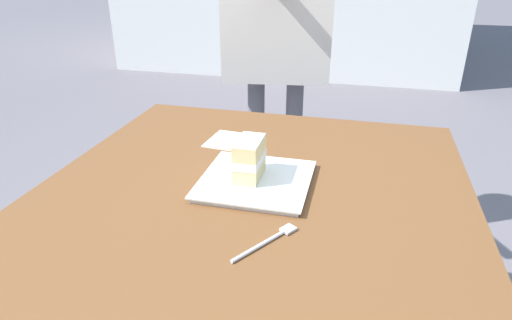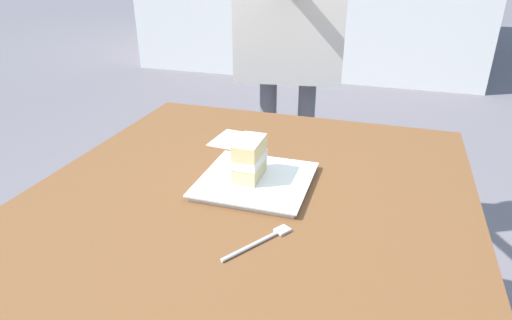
% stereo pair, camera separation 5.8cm
% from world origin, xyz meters
% --- Properties ---
extents(patio_table, '(1.32, 1.05, 0.78)m').
position_xyz_m(patio_table, '(0.00, 0.00, 0.68)').
color(patio_table, brown).
rests_on(patio_table, ground).
extents(dessert_plate, '(0.27, 0.27, 0.02)m').
position_xyz_m(dessert_plate, '(0.13, -0.00, 0.79)').
color(dessert_plate, white).
rests_on(dessert_plate, patio_table).
extents(cake_slice, '(0.11, 0.07, 0.10)m').
position_xyz_m(cake_slice, '(0.13, 0.02, 0.84)').
color(cake_slice, '#EAD18C').
rests_on(cake_slice, dessert_plate).
extents(dessert_fork, '(0.15, 0.11, 0.01)m').
position_xyz_m(dessert_fork, '(-0.10, -0.08, 0.78)').
color(dessert_fork, silver).
rests_on(dessert_fork, patio_table).
extents(paper_napkin, '(0.15, 0.11, 0.00)m').
position_xyz_m(paper_napkin, '(0.38, 0.16, 0.78)').
color(paper_napkin, white).
rests_on(paper_napkin, patio_table).
extents(diner_person, '(0.59, 0.46, 1.61)m').
position_xyz_m(diner_person, '(1.00, 0.13, 1.07)').
color(diner_person, slate).
rests_on(diner_person, ground).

